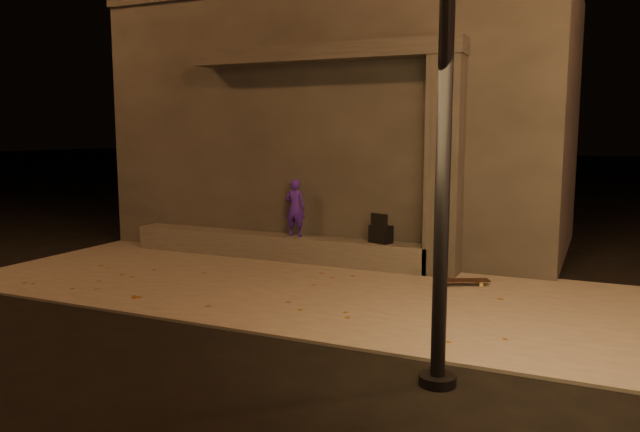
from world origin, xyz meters
The scene contains 9 objects.
ground centered at (0.00, 0.00, 0.00)m, with size 120.00×120.00×0.00m, color black.
sidewalk centered at (0.00, 2.00, 0.02)m, with size 11.00×4.40×0.04m, color slate.
building centered at (-1.00, 6.49, 2.61)m, with size 9.00×5.10×5.22m.
ledge centered at (-1.50, 3.75, 0.27)m, with size 6.00×0.55×0.45m, color #4D4B46.
column centered at (1.70, 3.75, 1.84)m, with size 0.55×0.55×3.60m, color #33312E.
canopy centered at (-0.50, 3.80, 3.78)m, with size 5.00×0.70×0.28m, color #33312E.
skateboarder centered at (-1.06, 3.75, 1.02)m, with size 0.39×0.26×1.07m, color #3B1AAC.
backpack centered at (0.61, 3.75, 0.67)m, with size 0.43×0.34×0.53m.
skateboard centered at (2.18, 3.10, 0.12)m, with size 0.85×0.57×0.09m.
Camera 1 is at (4.11, -6.44, 2.44)m, focal length 35.00 mm.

